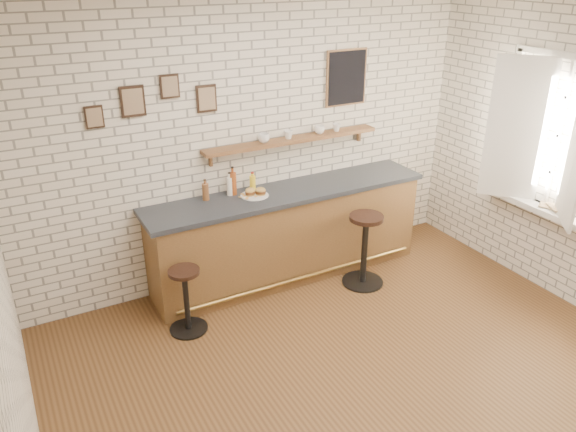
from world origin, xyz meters
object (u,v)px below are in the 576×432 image
at_px(bar_stool_right, 365,248).
at_px(shelf_cup_d, 337,127).
at_px(book_lower, 549,209).
at_px(book_upper, 550,207).
at_px(shelf_cup_c, 319,130).
at_px(bitters_bottle_amber, 233,183).
at_px(shelf_cup_a, 264,138).
at_px(bar_counter, 288,233).
at_px(ciabatta_sandwich, 255,191).
at_px(sandwich_plate, 255,195).
at_px(bitters_bottle_white, 230,186).
at_px(bitters_bottle_brown, 206,191).
at_px(bar_stool_left, 186,298).
at_px(shelf_cup_b, 288,135).
at_px(condiment_bottle_yellow, 253,183).

relative_size(bar_stool_right, shelf_cup_d, 9.04).
relative_size(book_lower, book_upper, 1.02).
bearing_deg(shelf_cup_c, book_lower, -141.20).
bearing_deg(bitters_bottle_amber, shelf_cup_a, 4.00).
relative_size(bar_stool_right, shelf_cup_c, 7.34).
height_order(bitters_bottle_amber, bar_stool_right, bitters_bottle_amber).
bearing_deg(shelf_cup_a, bar_counter, -44.81).
distance_m(ciabatta_sandwich, shelf_cup_a, 0.55).
bearing_deg(sandwich_plate, bitters_bottle_white, 145.46).
bearing_deg(bitters_bottle_brown, bar_stool_left, -127.32).
bearing_deg(bitters_bottle_white, shelf_cup_b, 2.15).
bearing_deg(shelf_cup_b, ciabatta_sandwich, 129.53).
relative_size(sandwich_plate, bitters_bottle_white, 1.14).
xyz_separation_m(bitters_bottle_amber, shelf_cup_c, (1.04, 0.03, 0.41)).
height_order(bar_stool_left, shelf_cup_c, shelf_cup_c).
xyz_separation_m(bitters_bottle_brown, shelf_cup_c, (1.34, 0.03, 0.44)).
relative_size(bar_stool_right, book_upper, 3.89).
distance_m(bar_stool_right, shelf_cup_d, 1.34).
relative_size(condiment_bottle_yellow, bar_stool_right, 0.25).
relative_size(bar_counter, sandwich_plate, 11.07).
bearing_deg(bitters_bottle_brown, bitters_bottle_white, 0.00).
distance_m(condiment_bottle_yellow, shelf_cup_b, 0.63).
xyz_separation_m(ciabatta_sandwich, shelf_cup_a, (0.19, 0.17, 0.49)).
height_order(bitters_bottle_brown, shelf_cup_a, shelf_cup_a).
relative_size(bar_counter, bitters_bottle_white, 12.61).
distance_m(bitters_bottle_amber, condiment_bottle_yellow, 0.22).
bearing_deg(book_lower, book_upper, -117.85).
bearing_deg(book_lower, condiment_bottle_yellow, 117.64).
relative_size(bar_counter, condiment_bottle_yellow, 15.25).
height_order(bitters_bottle_white, book_upper, bitters_bottle_white).
distance_m(bitters_bottle_amber, shelf_cup_b, 0.78).
height_order(condiment_bottle_yellow, bar_stool_right, condiment_bottle_yellow).
bearing_deg(bar_counter, shelf_cup_a, 130.88).
xyz_separation_m(ciabatta_sandwich, condiment_bottle_yellow, (0.04, 0.14, 0.04)).
bearing_deg(bitters_bottle_white, book_upper, -32.05).
height_order(bar_counter, book_upper, bar_counter).
relative_size(bar_stool_left, shelf_cup_b, 6.89).
bearing_deg(sandwich_plate, shelf_cup_d, 8.89).
bearing_deg(shelf_cup_d, sandwich_plate, 162.28).
distance_m(bar_stool_left, shelf_cup_c, 2.27).
bearing_deg(bitters_bottle_white, shelf_cup_c, 1.39).
height_order(bitters_bottle_brown, bitters_bottle_amber, bitters_bottle_amber).
relative_size(bar_stool_right, shelf_cup_b, 8.49).
xyz_separation_m(bitters_bottle_amber, condiment_bottle_yellow, (0.22, -0.00, -0.04)).
distance_m(bar_counter, shelf_cup_a, 1.07).
bearing_deg(bitters_bottle_white, bar_counter, -16.67).
distance_m(bar_stool_left, shelf_cup_d, 2.45).
bearing_deg(book_lower, shelf_cup_d, 101.92).
bearing_deg(sandwich_plate, book_upper, -31.83).
relative_size(bar_stool_right, shelf_cup_a, 6.65).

